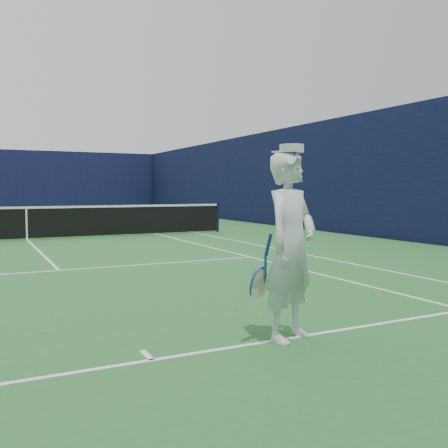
{
  "coord_description": "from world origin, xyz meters",
  "views": [
    {
      "loc": [
        -1.36,
        -16.05,
        1.52
      ],
      "look_at": [
        1.46,
        -10.4,
        1.08
      ],
      "focal_mm": 40.0,
      "sensor_mm": 36.0,
      "label": 1
    }
  ],
  "objects": [
    {
      "name": "ground",
      "position": [
        0.0,
        0.0,
        0.0
      ],
      "size": [
        80.0,
        80.0,
        0.0
      ],
      "primitive_type": "plane",
      "color": "#27682E",
      "rests_on": "ground"
    },
    {
      "name": "court_markings",
      "position": [
        0.0,
        0.0,
        0.0
      ],
      "size": [
        11.03,
        23.83,
        0.01
      ],
      "color": "white",
      "rests_on": "ground"
    },
    {
      "name": "windscreen_fence",
      "position": [
        0.0,
        0.0,
        2.0
      ],
      "size": [
        20.12,
        36.12,
        4.0
      ],
      "color": "#0E1033",
      "rests_on": "ground"
    },
    {
      "name": "tennis_net",
      "position": [
        0.0,
        0.0,
        0.55
      ],
      "size": [
        12.88,
        0.09,
        1.07
      ],
      "color": "#141E4C",
      "rests_on": "ground"
    },
    {
      "name": "tennis_player",
      "position": [
        1.45,
        -11.9,
        0.96
      ],
      "size": [
        0.9,
        0.7,
        1.97
      ],
      "rotation": [
        0.0,
        0.0,
        0.42
      ],
      "color": "white",
      "rests_on": "ground"
    }
  ]
}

